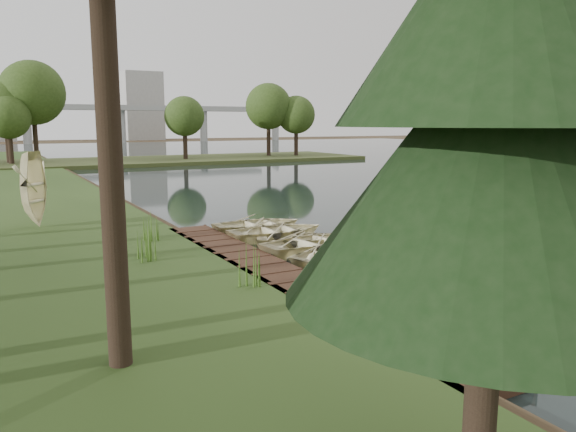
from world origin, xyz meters
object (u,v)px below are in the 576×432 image
boardwalk (277,277)px  rowboat_2 (421,279)px  stored_rowboat (37,219)px  rowboat_1 (454,292)px  pine_tree (501,76)px  rowboat_0 (502,312)px

boardwalk → rowboat_2: rowboat_2 is taller
rowboat_2 → stored_rowboat: bearing=49.0°
rowboat_1 → stored_rowboat: (-8.23, 14.92, 0.25)m
boardwalk → pine_tree: bearing=-106.7°
boardwalk → pine_tree: pine_tree is taller
rowboat_0 → pine_tree: size_ratio=0.52×
rowboat_1 → stored_rowboat: 17.04m
boardwalk → pine_tree: 11.70m
rowboat_0 → rowboat_1: size_ratio=1.29×
boardwalk → rowboat_1: size_ratio=5.24×
boardwalk → rowboat_1: (2.83, -4.02, 0.22)m
boardwalk → rowboat_1: bearing=-54.8°
boardwalk → stored_rowboat: size_ratio=5.18×
boardwalk → rowboat_1: 4.92m
boardwalk → stored_rowboat: stored_rowboat is taller
rowboat_0 → stored_rowboat: size_ratio=1.28×
rowboat_1 → rowboat_2: bearing=4.3°
stored_rowboat → boardwalk: bearing=-119.1°
rowboat_2 → boardwalk: bearing=62.9°
pine_tree → rowboat_1: bearing=46.5°
boardwalk → stored_rowboat: bearing=116.3°
rowboat_1 → pine_tree: (-5.91, -6.22, 4.54)m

